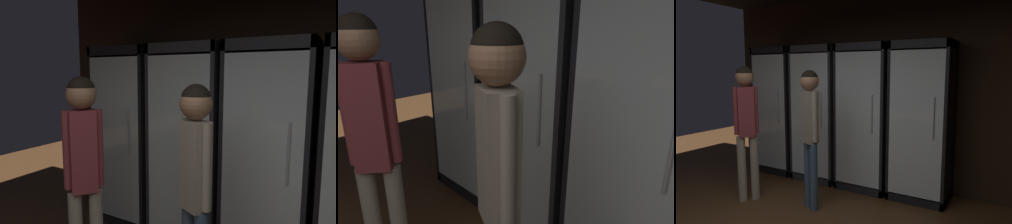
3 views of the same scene
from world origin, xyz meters
TOP-DOWN VIEW (x-y plane):
  - cooler_far_left at (-1.89, 2.75)m, footprint 0.74×0.58m
  - cooler_left at (-1.10, 2.75)m, footprint 0.74×0.58m
  - cooler_center at (-0.30, 2.75)m, footprint 0.74×0.58m
  - shopper_near at (-0.57, 1.74)m, footprint 0.27×0.22m
  - shopper_far at (-1.42, 1.54)m, footprint 0.25×0.25m

SIDE VIEW (x-z plane):
  - cooler_left at x=-1.10m, z-range -0.03..2.02m
  - cooler_center at x=-0.30m, z-range -0.02..2.02m
  - cooler_far_left at x=-1.89m, z-range -0.02..2.03m
  - shopper_near at x=-0.57m, z-range 0.25..1.94m
  - shopper_far at x=-1.42m, z-range 0.23..1.96m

